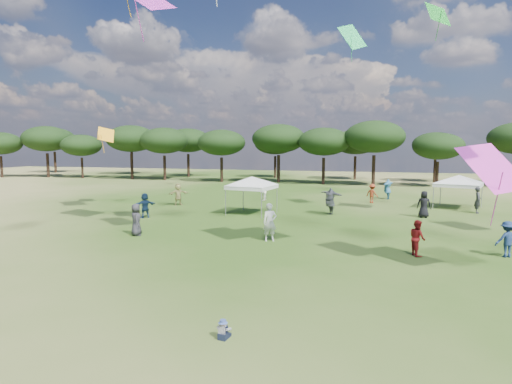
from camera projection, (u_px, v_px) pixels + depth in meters
tree_line at (367, 139)px, 52.57m from camera, size 108.78×17.63×7.77m
tent_left at (252, 178)px, 29.49m from camera, size 5.71×5.71×2.91m
tent_right at (459, 177)px, 32.07m from camera, size 6.04×6.04×2.83m
toddler at (223, 330)px, 10.64m from camera, size 0.35×0.38×0.50m
festival_crowd at (340, 202)px, 29.20m from camera, size 29.86×21.31×1.91m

